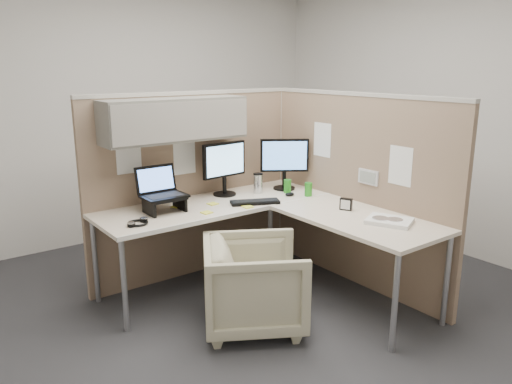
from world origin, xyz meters
TOP-DOWN VIEW (x-y plane):
  - ground at (0.00, 0.00)m, footprint 4.50×4.50m
  - partition_back at (-0.22, 0.83)m, footprint 2.00×0.36m
  - partition_right at (0.90, -0.07)m, footprint 0.07×2.03m
  - desk at (0.12, 0.13)m, footprint 2.00×1.98m
  - office_chair at (-0.27, -0.23)m, footprint 0.91×0.92m
  - monitor_left at (0.10, 0.71)m, footprint 0.44×0.20m
  - monitor_right at (0.66, 0.56)m, footprint 0.38×0.28m
  - laptop_station at (-0.57, 0.58)m, footprint 0.33×0.29m
  - keyboard at (0.14, 0.32)m, footprint 0.42×0.29m
  - mouse at (0.53, 0.34)m, footprint 0.10×0.07m
  - travel_mug at (0.37, 0.59)m, footprint 0.08×0.08m
  - soda_can_green at (0.66, 0.24)m, footprint 0.07×0.07m
  - soda_can_silver at (0.59, 0.44)m, footprint 0.07×0.07m
  - sticky_note_d at (-0.15, 0.51)m, footprint 0.08×0.08m
  - sticky_note_a at (-0.32, 0.33)m, footprint 0.08×0.08m
  - sticky_note_c at (-0.42, 0.62)m, footprint 0.10×0.10m
  - sticky_note_b at (0.03, 0.27)m, footprint 0.08×0.08m
  - headphones at (-0.87, 0.38)m, footprint 0.20×0.20m
  - paper_stack at (0.61, -0.68)m, footprint 0.35×0.39m
  - desk_clock at (0.61, -0.26)m, footprint 0.08×0.10m

SIDE VIEW (x-z plane):
  - ground at x=0.00m, z-range 0.00..0.00m
  - office_chair at x=-0.27m, z-range 0.00..0.71m
  - desk at x=0.12m, z-range 0.32..1.05m
  - sticky_note_d at x=-0.15m, z-range 0.73..0.74m
  - sticky_note_a at x=-0.32m, z-range 0.73..0.74m
  - sticky_note_c at x=-0.42m, z-range 0.73..0.74m
  - sticky_note_b at x=0.03m, z-range 0.73..0.74m
  - keyboard at x=0.14m, z-range 0.73..0.75m
  - headphones at x=-0.87m, z-range 0.73..0.76m
  - mouse at x=0.53m, z-range 0.73..0.76m
  - paper_stack at x=0.61m, z-range 0.73..0.76m
  - desk_clock at x=0.61m, z-range 0.73..0.83m
  - soda_can_green at x=0.66m, z-range 0.73..0.85m
  - soda_can_silver at x=0.59m, z-range 0.73..0.85m
  - partition_right at x=0.90m, z-range 0.00..1.63m
  - travel_mug at x=0.37m, z-range 0.73..0.91m
  - laptop_station at x=-0.57m, z-range 0.69..1.04m
  - monitor_left at x=0.10m, z-range 0.77..1.24m
  - monitor_right at x=0.66m, z-range 0.77..1.24m
  - partition_back at x=-0.22m, z-range 0.28..1.91m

